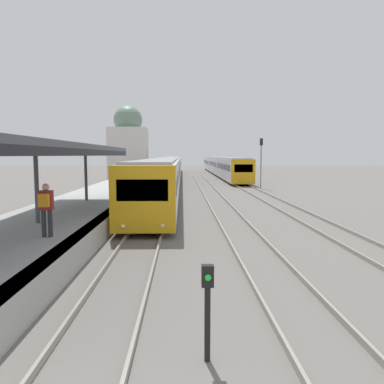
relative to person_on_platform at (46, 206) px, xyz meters
name	(u,v)px	position (x,y,z in m)	size (l,w,h in m)	color
platform_canopy	(36,147)	(-1.16, 2.45, 1.84)	(4.00, 17.80, 2.95)	#4C515B
person_on_platform	(46,206)	(0.00, 0.00, 0.00)	(0.40, 0.40, 1.66)	#2D2D33
train_near	(170,168)	(2.60, 37.91, -0.14)	(2.67, 69.03, 3.12)	gold
train_far	(220,165)	(10.85, 54.71, -0.15)	(2.61, 51.66, 3.09)	gold
signal_post_near	(208,302)	(4.60, -5.59, -0.85)	(0.20, 0.21, 1.64)	black
signal_mast_far	(261,157)	(12.22, 26.42, 1.34)	(0.28, 0.29, 5.11)	gray
distant_domed_building	(128,145)	(-3.78, 44.54, 3.05)	(5.44, 5.44, 10.66)	silver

